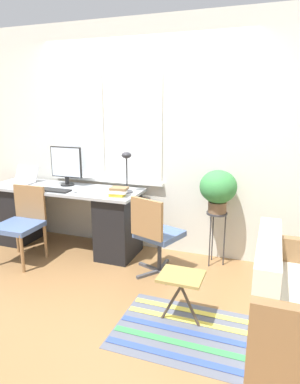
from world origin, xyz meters
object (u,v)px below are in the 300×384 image
object	(u,v)px
desk_chair_wooden	(21,222)
potted_plant	(218,188)
folding_stool	(181,280)
office_chair_swivel	(156,234)
desk_lamp	(127,164)
book_stack	(118,191)
monitor	(66,165)
keyboard	(55,190)
mouse	(76,191)
laptop	(22,179)
plant_stand	(217,220)

from	to	relation	value
desk_chair_wooden	potted_plant	world-z (taller)	potted_plant
potted_plant	folding_stool	world-z (taller)	potted_plant
folding_stool	office_chair_swivel	bearing A→B (deg)	123.16
desk_lamp	book_stack	bearing A→B (deg)	-96.80
monitor	folding_stool	size ratio (longest dim) A/B	1.10
keyboard	book_stack	xyz separation A→B (m)	(0.80, 0.04, 0.04)
mouse	potted_plant	bearing A→B (deg)	11.82
laptop	folding_stool	world-z (taller)	laptop
mouse	plant_stand	xyz separation A→B (m)	(1.57, 0.33, -0.27)
folding_stool	plant_stand	bearing A→B (deg)	85.98
mouse	desk_chair_wooden	bearing A→B (deg)	-149.33
desk_chair_wooden	office_chair_swivel	xyz separation A→B (m)	(1.56, 0.17, -0.00)
desk_chair_wooden	folding_stool	world-z (taller)	desk_chair_wooden
mouse	potted_plant	xyz separation A→B (m)	(1.57, 0.33, 0.09)
folding_stool	book_stack	bearing A→B (deg)	137.61
mouse	desk_chair_wooden	xyz separation A→B (m)	(-0.53, -0.32, -0.33)
monitor	desk_chair_wooden	distance (m)	0.86
mouse	folding_stool	size ratio (longest dim) A/B	0.13
monitor	potted_plant	distance (m)	1.87
monitor	desk_lamp	bearing A→B (deg)	-4.94
book_stack	potted_plant	xyz separation A→B (m)	(1.04, 0.30, 0.05)
desk_chair_wooden	plant_stand	bearing A→B (deg)	16.57
desk_lamp	desk_chair_wooden	bearing A→B (deg)	-153.88
mouse	office_chair_swivel	bearing A→B (deg)	-7.92
monitor	mouse	xyz separation A→B (m)	(0.30, -0.29, -0.24)
potted_plant	folding_stool	distance (m)	1.28
laptop	keyboard	size ratio (longest dim) A/B	0.88
monitor	desk_lamp	distance (m)	0.85
monitor	plant_stand	xyz separation A→B (m)	(1.86, 0.04, -0.51)
folding_stool	mouse	bearing A→B (deg)	150.23
keyboard	mouse	size ratio (longest dim) A/B	6.46
keyboard	desk_chair_wooden	xyz separation A→B (m)	(-0.26, -0.30, -0.32)
monitor	keyboard	size ratio (longest dim) A/B	1.27
keyboard	laptop	bearing A→B (deg)	160.97
desk_lamp	office_chair_swivel	distance (m)	0.88
keyboard	folding_stool	distance (m)	1.98
keyboard	book_stack	bearing A→B (deg)	3.23
desk_lamp	office_chair_swivel	world-z (taller)	desk_lamp
monitor	book_stack	world-z (taller)	monitor
plant_stand	folding_stool	world-z (taller)	plant_stand
mouse	desk_lamp	size ratio (longest dim) A/B	0.13
laptop	potted_plant	distance (m)	2.49
office_chair_swivel	potted_plant	xyz separation A→B (m)	(0.54, 0.47, 0.42)
plant_stand	monitor	bearing A→B (deg)	-178.75
keyboard	mouse	world-z (taller)	mouse
keyboard	folding_stool	size ratio (longest dim) A/B	0.87
laptop	mouse	bearing A→B (deg)	-12.49
monitor	desk_lamp	xyz separation A→B (m)	(0.85, -0.07, 0.08)
desk_lamp	folding_stool	size ratio (longest dim) A/B	1.07
mouse	plant_stand	size ratio (longest dim) A/B	0.10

